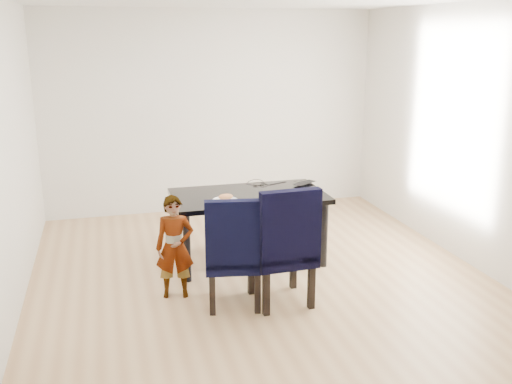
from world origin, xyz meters
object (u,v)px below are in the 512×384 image
object	(u,v)px
plate	(225,200)
chair_right	(281,244)
child	(175,247)
chair_left	(233,250)
dining_table	(249,227)
laptop	(302,183)

from	to	relation	value
plate	chair_right	bearing A→B (deg)	-68.04
child	chair_left	bearing A→B (deg)	-22.54
chair_left	chair_right	size ratio (longest dim) A/B	0.93
chair_left	chair_right	world-z (taller)	chair_right
chair_right	chair_left	bearing A→B (deg)	169.04
dining_table	laptop	xyz separation A→B (m)	(0.68, 0.25, 0.39)
chair_right	dining_table	bearing A→B (deg)	89.71
chair_right	child	distance (m)	0.98
dining_table	plate	distance (m)	0.52
dining_table	laptop	bearing A→B (deg)	19.97
child	plate	size ratio (longest dim) A/B	3.77
dining_table	chair_left	bearing A→B (deg)	-112.00
chair_left	chair_right	xyz separation A→B (m)	(0.42, -0.06, 0.04)
dining_table	child	bearing A→B (deg)	-142.80
chair_left	plate	distance (m)	0.80
dining_table	plate	xyz separation A→B (m)	(-0.29, -0.20, 0.38)
dining_table	chair_right	xyz separation A→B (m)	(0.04, -1.02, 0.18)
chair_right	plate	world-z (taller)	chair_right
chair_left	plate	bearing A→B (deg)	93.13
dining_table	laptop	size ratio (longest dim) A/B	5.55
chair_right	child	world-z (taller)	chair_right
chair_left	chair_right	bearing A→B (deg)	1.39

